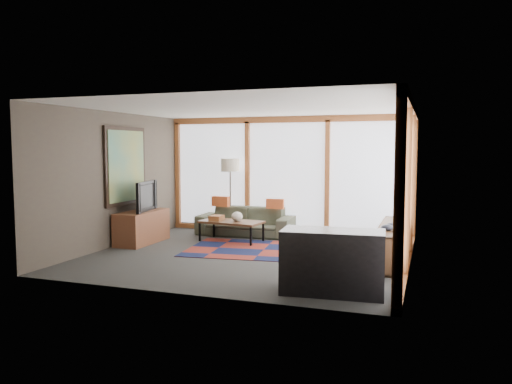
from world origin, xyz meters
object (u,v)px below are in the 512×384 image
(tv_console, at_px, (142,227))
(bar_counter, at_px, (333,262))
(sofa, at_px, (245,221))
(television, at_px, (142,196))
(floor_lamp, at_px, (230,195))
(coffee_table, at_px, (231,231))
(bookshelf, at_px, (392,243))

(tv_console, distance_m, bar_counter, 4.81)
(sofa, height_order, television, television)
(floor_lamp, xyz_separation_m, tv_console, (-1.17, -1.82, -0.51))
(coffee_table, relative_size, television, 1.21)
(floor_lamp, height_order, bar_counter, floor_lamp)
(bookshelf, relative_size, tv_console, 1.86)
(sofa, relative_size, bar_counter, 1.58)
(coffee_table, distance_m, bookshelf, 3.31)
(bookshelf, height_order, tv_console, tv_console)
(bookshelf, relative_size, television, 2.30)
(floor_lamp, bearing_deg, tv_console, -122.76)
(bookshelf, xyz_separation_m, tv_console, (-4.86, -0.02, 0.02))
(coffee_table, bearing_deg, television, -155.49)
(sofa, relative_size, coffee_table, 1.66)
(television, bearing_deg, bookshelf, -100.99)
(bookshelf, height_order, bar_counter, bar_counter)
(coffee_table, height_order, bar_counter, bar_counter)
(bar_counter, bearing_deg, television, 147.60)
(bookshelf, bearing_deg, floor_lamp, 153.93)
(floor_lamp, height_order, coffee_table, floor_lamp)
(sofa, distance_m, floor_lamp, 0.76)
(television, bearing_deg, floor_lamp, -43.93)
(television, distance_m, bar_counter, 4.84)
(bar_counter, bearing_deg, sofa, 120.11)
(sofa, bearing_deg, television, -138.11)
(sofa, relative_size, floor_lamp, 1.25)
(sofa, height_order, bookshelf, sofa)
(coffee_table, bearing_deg, bar_counter, -48.37)
(coffee_table, xyz_separation_m, television, (-1.63, -0.74, 0.73))
(coffee_table, xyz_separation_m, bookshelf, (3.23, -0.74, 0.09))
(sofa, xyz_separation_m, coffee_table, (-0.01, -0.79, -0.09))
(sofa, distance_m, coffee_table, 0.79)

